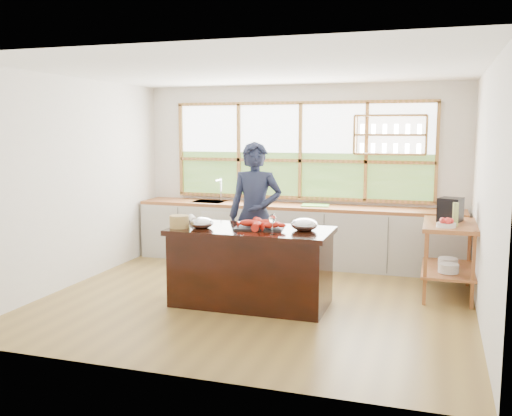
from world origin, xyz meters
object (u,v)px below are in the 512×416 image
at_px(espresso_machine, 450,210).
at_px(wicker_basket, 179,222).
at_px(cook, 255,215).
at_px(island, 251,266).

xyz_separation_m(espresso_machine, wicker_basket, (-2.99, -1.44, -0.07)).
bearing_deg(cook, wicker_basket, -131.23).
xyz_separation_m(cook, espresso_machine, (2.37, 0.51, 0.11)).
distance_m(cook, espresso_machine, 2.43).
xyz_separation_m(island, wicker_basket, (-0.80, -0.21, 0.52)).
height_order(cook, espresso_machine, cook).
bearing_deg(island, espresso_machine, 29.39).
bearing_deg(espresso_machine, cook, -149.81).
xyz_separation_m(cook, wicker_basket, (-0.62, -0.94, 0.03)).
bearing_deg(cook, espresso_machine, 4.33).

